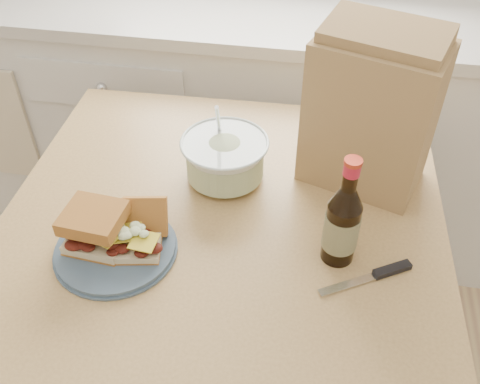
% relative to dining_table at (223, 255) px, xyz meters
% --- Properties ---
extents(cabinet_run, '(2.50, 0.64, 0.94)m').
position_rel_dining_table_xyz_m(cabinet_run, '(-0.02, 0.91, -0.23)').
color(cabinet_run, white).
rests_on(cabinet_run, ground).
extents(dining_table, '(1.01, 1.01, 0.82)m').
position_rel_dining_table_xyz_m(dining_table, '(0.00, 0.00, 0.00)').
color(dining_table, tan).
rests_on(dining_table, ground).
extents(plate, '(0.25, 0.25, 0.02)m').
position_rel_dining_table_xyz_m(plate, '(-0.20, -0.13, 0.13)').
color(plate, '#43586D').
rests_on(plate, dining_table).
extents(sandwich_left, '(0.13, 0.12, 0.09)m').
position_rel_dining_table_xyz_m(sandwich_left, '(-0.23, -0.13, 0.18)').
color(sandwich_left, beige).
rests_on(sandwich_left, plate).
extents(sandwich_right, '(0.11, 0.15, 0.08)m').
position_rel_dining_table_xyz_m(sandwich_right, '(-0.15, -0.11, 0.16)').
color(sandwich_right, beige).
rests_on(sandwich_right, plate).
extents(coleslaw_bowl, '(0.21, 0.21, 0.21)m').
position_rel_dining_table_xyz_m(coleslaw_bowl, '(-0.02, 0.14, 0.17)').
color(coleslaw_bowl, silver).
rests_on(coleslaw_bowl, dining_table).
extents(beer_bottle, '(0.07, 0.07, 0.25)m').
position_rel_dining_table_xyz_m(beer_bottle, '(0.26, -0.06, 0.22)').
color(beer_bottle, black).
rests_on(beer_bottle, dining_table).
extents(knife, '(0.18, 0.12, 0.01)m').
position_rel_dining_table_xyz_m(knife, '(0.34, -0.10, 0.13)').
color(knife, silver).
rests_on(knife, dining_table).
extents(paper_bag, '(0.31, 0.25, 0.35)m').
position_rel_dining_table_xyz_m(paper_bag, '(0.30, 0.21, 0.29)').
color(paper_bag, '#A47C4F').
rests_on(paper_bag, dining_table).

